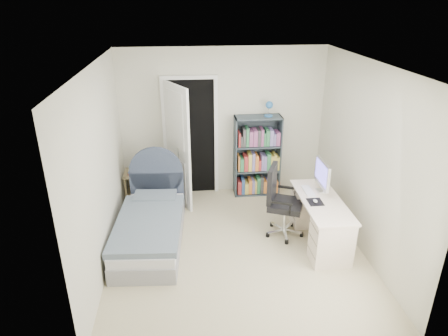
{
  "coord_description": "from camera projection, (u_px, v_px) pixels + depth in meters",
  "views": [
    {
      "loc": [
        -0.65,
        -4.62,
        3.23
      ],
      "look_at": [
        -0.14,
        0.33,
        1.07
      ],
      "focal_mm": 32.0,
      "sensor_mm": 36.0,
      "label": 1
    }
  ],
  "objects": [
    {
      "name": "room_shell",
      "position": [
        237.0,
        165.0,
        5.07
      ],
      "size": [
        3.5,
        3.7,
        2.6
      ],
      "color": "tan",
      "rests_on": "ground"
    },
    {
      "name": "bed",
      "position": [
        151.0,
        226.0,
        5.6
      ],
      "size": [
        0.97,
        1.88,
        1.12
      ],
      "color": "gray",
      "rests_on": "ground"
    },
    {
      "name": "desk",
      "position": [
        320.0,
        219.0,
        5.57
      ],
      "size": [
        0.54,
        1.35,
        1.11
      ],
      "color": "#F3DFCB",
      "rests_on": "ground"
    },
    {
      "name": "door",
      "position": [
        182.0,
        142.0,
        6.49
      ],
      "size": [
        0.92,
        0.75,
        2.06
      ],
      "color": "black",
      "rests_on": "ground"
    },
    {
      "name": "bookcase",
      "position": [
        258.0,
        159.0,
        6.85
      ],
      "size": [
        0.79,
        0.33,
        1.65
      ],
      "color": "#39454E",
      "rests_on": "ground"
    },
    {
      "name": "floor_lamp",
      "position": [
        180.0,
        171.0,
        6.48
      ],
      "size": [
        0.21,
        0.21,
        1.49
      ],
      "color": "silver",
      "rests_on": "ground"
    },
    {
      "name": "nightstand",
      "position": [
        137.0,
        179.0,
        6.63
      ],
      "size": [
        0.43,
        0.43,
        0.63
      ],
      "color": "tan",
      "rests_on": "ground"
    },
    {
      "name": "office_chair",
      "position": [
        280.0,
        198.0,
        5.67
      ],
      "size": [
        0.61,
        0.61,
        1.05
      ],
      "color": "silver",
      "rests_on": "ground"
    }
  ]
}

